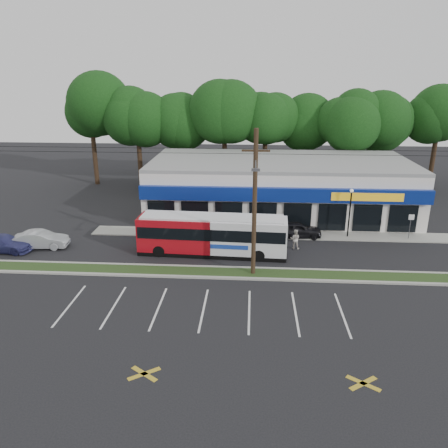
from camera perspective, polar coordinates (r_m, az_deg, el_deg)
ground at (r=29.81m, az=-2.03°, el=-7.25°), size 120.00×120.00×0.00m
grass_strip at (r=30.68m, az=-1.85°, el=-6.32°), size 40.00×1.60×0.12m
curb_south at (r=29.92m, az=-2.00°, el=-7.00°), size 40.00×0.25×0.14m
curb_north at (r=31.45m, az=-1.70°, el=-5.64°), size 40.00×0.25×0.14m
sidewalk at (r=38.00m, az=6.86°, el=-1.35°), size 32.00×2.20×0.10m
strip_mall at (r=43.87m, az=7.22°, el=4.97°), size 25.00×12.55×5.30m
utility_pole at (r=28.59m, az=3.69°, el=3.20°), size 50.00×2.77×10.00m
lamp_post at (r=37.82m, az=16.15°, el=2.10°), size 0.30×0.30×4.25m
sign_post at (r=39.31m, az=23.20°, el=0.22°), size 0.45×0.10×2.23m
tree_line at (r=52.82m, az=5.22°, el=13.75°), size 46.76×6.76×11.83m
metrobus at (r=33.31m, az=-1.52°, el=-1.32°), size 11.44×2.95×3.05m
car_dark at (r=37.44m, az=9.50°, el=-0.73°), size 4.29×2.13×1.41m
car_silver at (r=37.68m, az=-22.85°, el=-1.90°), size 4.39×1.94×1.40m
car_blue at (r=38.25m, az=-26.86°, el=-2.25°), size 4.67×2.16×1.32m
pedestrian_a at (r=35.36m, az=5.76°, el=-1.44°), size 0.70×0.51×1.77m
pedestrian_b at (r=35.04m, az=9.26°, el=-1.95°), size 0.87×0.73×1.59m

